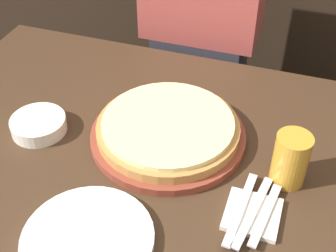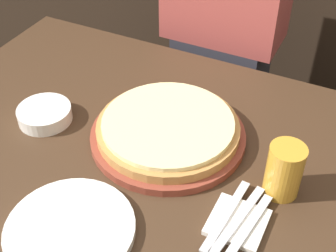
% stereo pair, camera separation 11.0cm
% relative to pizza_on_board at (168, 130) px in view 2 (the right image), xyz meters
% --- Properties ---
extents(pizza_on_board, '(0.37, 0.37, 0.06)m').
position_rel_pizza_on_board_xyz_m(pizza_on_board, '(0.00, 0.00, 0.00)').
color(pizza_on_board, brown).
rests_on(pizza_on_board, dining_table).
extents(beer_glass, '(0.08, 0.08, 0.12)m').
position_rel_pizza_on_board_xyz_m(beer_glass, '(0.29, -0.04, 0.04)').
color(beer_glass, gold).
rests_on(beer_glass, dining_table).
extents(dinner_plate, '(0.26, 0.26, 0.02)m').
position_rel_pizza_on_board_xyz_m(dinner_plate, '(-0.05, -0.33, -0.02)').
color(dinner_plate, white).
rests_on(dinner_plate, dining_table).
extents(side_bowl, '(0.13, 0.13, 0.04)m').
position_rel_pizza_on_board_xyz_m(side_bowl, '(-0.31, -0.07, -0.01)').
color(side_bowl, white).
rests_on(side_bowl, dining_table).
extents(napkin_stack, '(0.11, 0.11, 0.01)m').
position_rel_pizza_on_board_xyz_m(napkin_stack, '(0.24, -0.17, -0.02)').
color(napkin_stack, white).
rests_on(napkin_stack, dining_table).
extents(fork, '(0.03, 0.20, 0.00)m').
position_rel_pizza_on_board_xyz_m(fork, '(0.21, -0.17, -0.01)').
color(fork, silver).
rests_on(fork, napkin_stack).
extents(dinner_knife, '(0.05, 0.20, 0.00)m').
position_rel_pizza_on_board_xyz_m(dinner_knife, '(0.24, -0.17, -0.01)').
color(dinner_knife, silver).
rests_on(dinner_knife, napkin_stack).
extents(spoon, '(0.04, 0.17, 0.00)m').
position_rel_pizza_on_board_xyz_m(spoon, '(0.26, -0.17, -0.01)').
color(spoon, silver).
rests_on(spoon, napkin_stack).
extents(diner_person, '(0.37, 0.20, 1.35)m').
position_rel_pizza_on_board_xyz_m(diner_person, '(-0.07, 0.56, -0.11)').
color(diner_person, '#33333D').
rests_on(diner_person, ground_plane).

